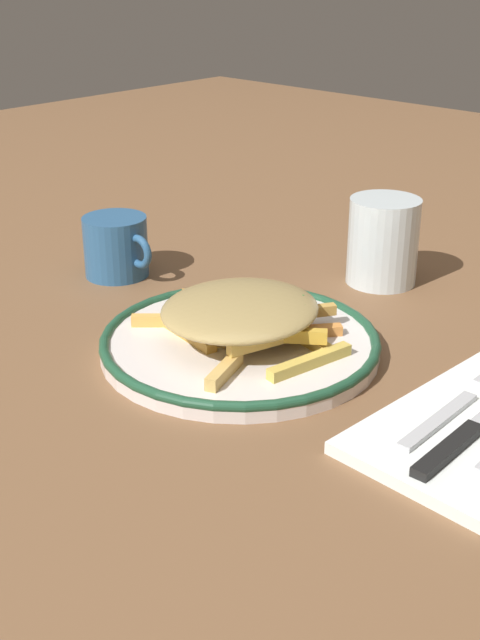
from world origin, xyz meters
name	(u,v)px	position (x,y,z in m)	size (l,w,h in m)	color
ground_plane	(240,352)	(0.00, 0.00, 0.00)	(2.60, 2.60, 0.00)	brown
plate	(240,343)	(0.00, 0.00, 0.01)	(0.27, 0.27, 0.02)	white
fries_heap	(247,313)	(0.00, 0.01, 0.04)	(0.20, 0.21, 0.04)	#F1C55D
fork	(461,403)	(0.22, 0.04, 0.01)	(0.02, 0.18, 0.01)	silver
knife	(473,429)	(0.25, 0.01, 0.01)	(0.02, 0.21, 0.01)	black
water_glass	(383,241)	(-0.01, 0.25, 0.05)	(0.08, 0.08, 0.10)	silver
coffee_mug	(117,247)	(-0.25, 0.05, 0.04)	(0.10, 0.08, 0.07)	#2C5C8A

